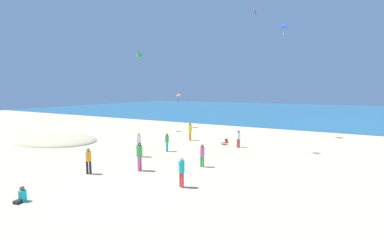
{
  "coord_description": "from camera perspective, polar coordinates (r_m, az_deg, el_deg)",
  "views": [
    {
      "loc": [
        9.32,
        -9.42,
        4.87
      ],
      "look_at": [
        0.0,
        6.92,
        2.78
      ],
      "focal_mm": 26.19,
      "sensor_mm": 36.0,
      "label": 1
    }
  ],
  "objects": [
    {
      "name": "person_3",
      "position": [
        17.62,
        2.08,
        -6.92
      ],
      "size": [
        0.32,
        0.32,
        1.44
      ],
      "rotation": [
        0.0,
        0.0,
        4.59
      ],
      "color": "green",
      "rests_on": "ground_plane"
    },
    {
      "name": "person_0",
      "position": [
        26.6,
        -0.41,
        -2.06
      ],
      "size": [
        0.38,
        0.38,
        1.7
      ],
      "rotation": [
        0.0,
        0.0,
        0.14
      ],
      "color": "orange",
      "rests_on": "ground_plane"
    },
    {
      "name": "person_5",
      "position": [
        17.05,
        -10.67,
        -6.83
      ],
      "size": [
        0.4,
        0.4,
        1.77
      ],
      "rotation": [
        0.0,
        0.0,
        0.13
      ],
      "color": "#D8599E",
      "rests_on": "ground_plane"
    },
    {
      "name": "kite_magenta",
      "position": [
        42.6,
        12.7,
        20.7
      ],
      "size": [
        0.48,
        1.2,
        1.68
      ],
      "rotation": [
        0.0,
        0.0,
        1.24
      ],
      "color": "#DB3DA8"
    },
    {
      "name": "person_6",
      "position": [
        20.53,
        -10.84,
        -4.59
      ],
      "size": [
        0.46,
        0.46,
        1.76
      ],
      "rotation": [
        0.0,
        0.0,
        2.71
      ],
      "color": "#D8599E",
      "rests_on": "ground_plane"
    },
    {
      "name": "ocean_water",
      "position": [
        65.4,
        21.44,
        1.66
      ],
      "size": [
        120.0,
        60.0,
        0.05
      ],
      "primitive_type": "cube",
      "color": "#236084",
      "rests_on": "ground_plane"
    },
    {
      "name": "person_1",
      "position": [
        14.06,
        -2.16,
        -10.11
      ],
      "size": [
        0.4,
        0.4,
        1.54
      ],
      "rotation": [
        0.0,
        0.0,
        4.3
      ],
      "color": "red",
      "rests_on": "ground_plane"
    },
    {
      "name": "beach_chair_mid_beach",
      "position": [
        24.73,
        6.74,
        -4.48
      ],
      "size": [
        0.65,
        0.54,
        0.56
      ],
      "rotation": [
        0.0,
        0.0,
        3.05
      ],
      "color": "#D13D3D",
      "rests_on": "ground_plane"
    },
    {
      "name": "kite_green",
      "position": [
        33.34,
        -10.89,
        13.24
      ],
      "size": [
        0.7,
        0.96,
        1.66
      ],
      "rotation": [
        0.0,
        0.0,
        3.19
      ],
      "color": "green"
    },
    {
      "name": "dune_mound",
      "position": [
        29.68,
        -26.18,
        -3.76
      ],
      "size": [
        9.05,
        6.34,
        1.3
      ],
      "primitive_type": "ellipsoid",
      "color": "tan",
      "rests_on": "ground_plane"
    },
    {
      "name": "kite_orange",
      "position": [
        35.44,
        -2.88,
        5.14
      ],
      "size": [
        0.59,
        0.75,
        1.26
      ],
      "rotation": [
        0.0,
        0.0,
        1.55
      ],
      "color": "orange"
    },
    {
      "name": "ground_plane",
      "position": [
        22.09,
        3.99,
        -6.41
      ],
      "size": [
        120.0,
        120.0,
        0.0
      ],
      "primitive_type": "plane",
      "color": "#C6B58C"
    },
    {
      "name": "kite_blue",
      "position": [
        30.64,
        18.17,
        17.79
      ],
      "size": [
        0.76,
        0.57,
        1.14
      ],
      "rotation": [
        0.0,
        0.0,
        0.0
      ],
      "color": "blue"
    },
    {
      "name": "person_2",
      "position": [
        17.25,
        -20.34,
        -7.45
      ],
      "size": [
        0.43,
        0.43,
        1.52
      ],
      "rotation": [
        0.0,
        0.0,
        2.47
      ],
      "color": "black",
      "rests_on": "ground_plane"
    },
    {
      "name": "person_4",
      "position": [
        21.98,
        -5.13,
        -4.24
      ],
      "size": [
        0.36,
        0.36,
        1.46
      ],
      "rotation": [
        0.0,
        0.0,
        3.44
      ],
      "color": "#19ADB2",
      "rests_on": "ground_plane"
    },
    {
      "name": "person_8",
      "position": [
        14.57,
        -31.35,
        -13.08
      ],
      "size": [
        0.39,
        0.59,
        0.69
      ],
      "rotation": [
        0.0,
        0.0,
        4.9
      ],
      "color": "#19ADB2",
      "rests_on": "ground_plane"
    },
    {
      "name": "person_7",
      "position": [
        23.65,
        9.43,
        -3.55
      ],
      "size": [
        0.41,
        0.41,
        1.46
      ],
      "rotation": [
        0.0,
        0.0,
        2.52
      ],
      "color": "red",
      "rests_on": "ground_plane"
    }
  ]
}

